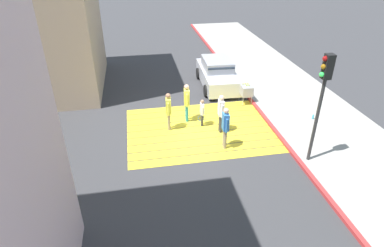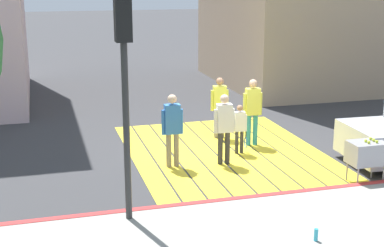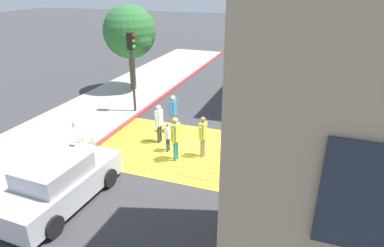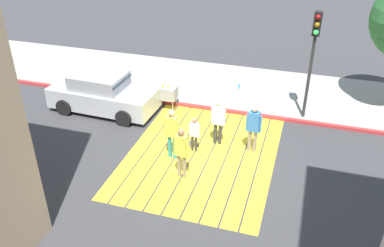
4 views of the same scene
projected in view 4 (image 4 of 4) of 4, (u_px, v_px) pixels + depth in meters
The scene contains 13 objects.
ground_plane at pixel (202, 155), 14.01m from camera, with size 120.00×120.00×0.00m, color #38383A.
crosswalk_stripes at pixel (202, 155), 14.00m from camera, with size 6.40×4.90×0.01m.
sidewalk_west at pixel (235, 87), 18.61m from camera, with size 4.80×40.00×0.12m, color #9E9B93.
curb_painted at pixel (223, 110), 16.66m from camera, with size 0.16×40.00×0.13m, color #BC3333.
car_parked_near_curb at pixel (103, 94), 16.49m from camera, with size 2.11×4.37×1.57m.
traffic_light_corner at pixel (314, 45), 14.65m from camera, with size 0.39×0.28×4.24m.
tennis_ball_cart at pixel (167, 93), 16.64m from camera, with size 0.56×0.80×1.02m.
water_bottle at pixel (239, 86), 18.28m from camera, with size 0.07×0.07×0.22m, color #33A5BF.
pedestrian_adult_lead at pixel (181, 150), 12.47m from camera, with size 0.26×0.51×1.74m.
pedestrian_adult_trailing at pixel (172, 131), 13.36m from camera, with size 0.27×0.53×1.82m.
pedestrian_adult_side at pixel (218, 119), 14.13m from camera, with size 0.24×0.51×1.75m.
pedestrian_teen_behind at pixel (254, 126), 13.67m from camera, with size 0.24×0.52×1.79m.
pedestrian_child_with_racket at pixel (194, 133), 13.87m from camera, with size 0.28×0.41×1.30m.
Camera 4 is at (11.16, 3.08, 7.96)m, focal length 38.26 mm.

